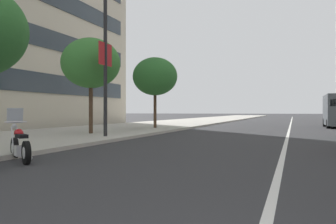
# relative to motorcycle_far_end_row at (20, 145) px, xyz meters

# --- Properties ---
(sidewalk_right_plaza) EXTENTS (160.00, 9.32, 0.15)m
(sidewalk_right_plaza) POSITION_rel_motorcycle_far_end_row_xyz_m (23.69, 5.10, -0.36)
(sidewalk_right_plaza) COLOR #B2ADA3
(sidewalk_right_plaza) RESTS_ON ground
(lane_centre_stripe) EXTENTS (110.00, 0.16, 0.01)m
(lane_centre_stripe) POSITION_rel_motorcycle_far_end_row_xyz_m (28.69, -6.79, -0.43)
(lane_centre_stripe) COLOR silver
(lane_centre_stripe) RESTS_ON ground
(motorcycle_far_end_row) EXTENTS (1.35, 1.74, 1.46)m
(motorcycle_far_end_row) POSITION_rel_motorcycle_far_end_row_xyz_m (0.00, 0.00, 0.00)
(motorcycle_far_end_row) COLOR black
(motorcycle_far_end_row) RESTS_ON ground
(street_lamp_with_banners) EXTENTS (1.26, 2.35, 8.50)m
(street_lamp_with_banners) POSITION_rel_motorcycle_far_end_row_xyz_m (7.58, 1.26, 4.71)
(street_lamp_with_banners) COLOR #232326
(street_lamp_with_banners) RESTS_ON sidewalk_right_plaza
(street_tree_near_plaza_corner) EXTENTS (3.25, 3.25, 5.27)m
(street_tree_near_plaza_corner) POSITION_rel_motorcycle_far_end_row_xyz_m (9.39, 3.49, 3.59)
(street_tree_near_plaza_corner) COLOR #473323
(street_tree_near_plaza_corner) RESTS_ON sidewalk_right_plaza
(street_tree_far_plaza) EXTENTS (3.28, 3.28, 5.18)m
(street_tree_far_plaza) POSITION_rel_motorcycle_far_end_row_xyz_m (16.70, 2.54, 3.49)
(street_tree_far_plaza) COLOR #473323
(street_tree_far_plaza) RESTS_ON sidewalk_right_plaza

